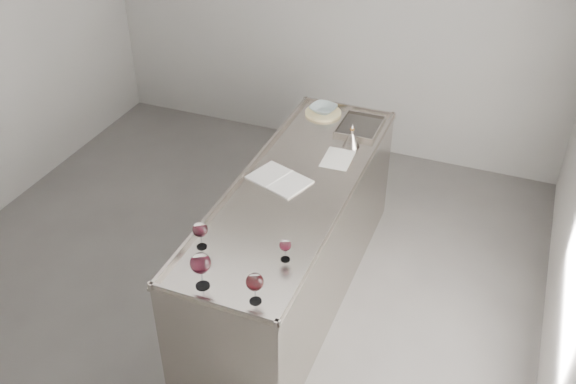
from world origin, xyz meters
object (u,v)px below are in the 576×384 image
at_px(wine_glass_left, 200,230).
at_px(counter, 294,240).
at_px(wine_glass_right, 255,283).
at_px(ceramic_bowl, 323,109).
at_px(wine_glass_middle, 201,264).
at_px(notebook, 279,179).
at_px(wine_funnel, 352,140).
at_px(wine_glass_small, 285,246).

bearing_deg(wine_glass_left, counter, 70.80).
distance_m(wine_glass_left, wine_glass_right, 0.56).
relative_size(counter, ceramic_bowl, 11.91).
bearing_deg(wine_glass_middle, notebook, 90.35).
relative_size(counter, wine_glass_middle, 10.95).
bearing_deg(wine_funnel, ceramic_bowl, 131.58).
bearing_deg(wine_glass_small, wine_funnel, 90.93).
relative_size(wine_glass_small, notebook, 0.31).
bearing_deg(wine_glass_small, wine_glass_right, -93.27).
height_order(counter, ceramic_bowl, ceramic_bowl).
xyz_separation_m(counter, wine_glass_small, (0.22, -0.71, 0.57)).
bearing_deg(notebook, wine_glass_small, -45.69).
distance_m(counter, wine_funnel, 0.84).
relative_size(wine_glass_middle, ceramic_bowl, 1.09).
height_order(counter, wine_glass_right, wine_glass_right).
bearing_deg(ceramic_bowl, notebook, -87.95).
relative_size(wine_glass_middle, wine_funnel, 1.19).
height_order(wine_glass_right, wine_funnel, wine_funnel).
distance_m(wine_glass_left, wine_glass_middle, 0.33).
bearing_deg(wine_funnel, wine_glass_left, -108.44).
xyz_separation_m(wine_glass_left, ceramic_bowl, (0.12, 1.81, -0.08)).
height_order(wine_glass_middle, notebook, wine_glass_middle).
distance_m(wine_glass_right, ceramic_bowl, 2.14).
xyz_separation_m(counter, wine_glass_left, (-0.28, -0.79, 0.59)).
distance_m(counter, wine_glass_left, 1.02).
bearing_deg(wine_glass_right, wine_funnel, 90.03).
height_order(counter, wine_glass_small, wine_glass_small).
height_order(wine_glass_middle, ceramic_bowl, wine_glass_middle).
bearing_deg(counter, wine_glass_right, -79.64).
bearing_deg(ceramic_bowl, counter, -81.27).
xyz_separation_m(wine_glass_left, wine_glass_middle, (0.16, -0.29, 0.03)).
bearing_deg(wine_glass_small, ceramic_bowl, 102.20).
bearing_deg(notebook, wine_glass_right, -54.35).
relative_size(notebook, ceramic_bowl, 2.25).
height_order(counter, wine_funnel, wine_funnel).
height_order(wine_glass_right, wine_glass_small, wine_glass_right).
bearing_deg(notebook, wine_glass_left, -81.18).
relative_size(wine_glass_left, wine_glass_small, 1.25).
bearing_deg(counter, wine_glass_middle, -96.05).
distance_m(wine_glass_left, ceramic_bowl, 1.82).
relative_size(counter, wine_glass_small, 17.26).
bearing_deg(ceramic_bowl, wine_funnel, -48.42).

